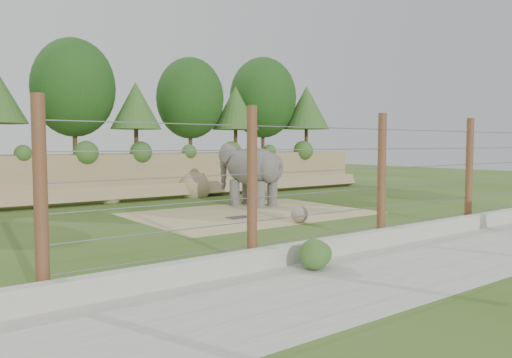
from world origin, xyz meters
TOP-DOWN VIEW (x-y plane):
  - ground at (0.00, 0.00)m, footprint 90.00×90.00m
  - back_embankment at (0.59, 12.68)m, footprint 30.00×5.52m
  - dirt_patch at (0.50, 3.00)m, footprint 10.00×7.00m
  - drain_grate at (-0.72, 2.22)m, footprint 1.00×0.60m
  - elephant at (2.19, 5.14)m, footprint 2.52×4.02m
  - stone_ball at (0.36, -0.30)m, footprint 0.66×0.66m
  - retaining_wall at (0.00, -5.00)m, footprint 26.00×0.35m
  - walkway at (0.00, -7.00)m, footprint 26.00×4.00m
  - barrier_fence at (0.00, -4.50)m, footprint 20.26×0.26m
  - walkway_shrub at (-3.97, -5.80)m, footprint 0.78×0.78m

SIDE VIEW (x-z plane):
  - ground at x=0.00m, z-range 0.00..0.00m
  - walkway at x=0.00m, z-range 0.00..0.01m
  - dirt_patch at x=0.50m, z-range 0.00..0.02m
  - drain_grate at x=-0.72m, z-range 0.02..0.05m
  - retaining_wall at x=0.00m, z-range 0.00..0.50m
  - stone_ball at x=0.36m, z-range 0.02..0.68m
  - walkway_shrub at x=-3.97m, z-range 0.01..0.79m
  - elephant at x=2.19m, z-range 0.00..3.02m
  - barrier_fence at x=0.00m, z-range 0.00..4.00m
  - back_embankment at x=0.59m, z-range -0.42..8.35m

